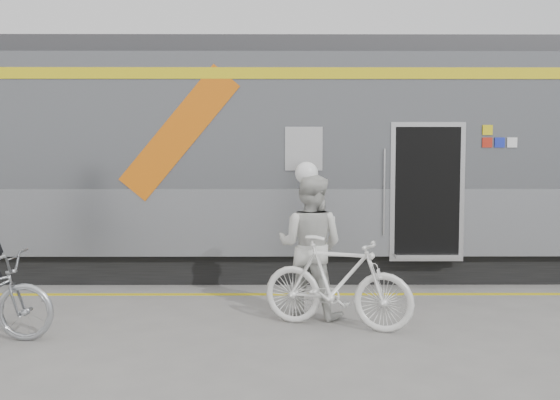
{
  "coord_description": "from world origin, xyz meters",
  "views": [
    {
      "loc": [
        0.4,
        -6.84,
        2.09
      ],
      "look_at": [
        0.44,
        1.6,
        1.5
      ],
      "focal_mm": 38.0,
      "sensor_mm": 36.0,
      "label": 1
    }
  ],
  "objects": [
    {
      "name": "helmet_woman",
      "position": [
        0.84,
        0.9,
        2.03
      ],
      "size": [
        0.3,
        0.3,
        0.3
      ],
      "primitive_type": "sphere",
      "color": "white",
      "rests_on": "woman"
    },
    {
      "name": "woman",
      "position": [
        0.84,
        0.9,
        0.94
      ],
      "size": [
        1.11,
        1.0,
        1.88
      ],
      "primitive_type": "imported",
      "rotation": [
        0.0,
        0.0,
        2.76
      ],
      "color": "silver",
      "rests_on": "ground"
    },
    {
      "name": "safety_strip",
      "position": [
        0.0,
        2.15,
        0.0
      ],
      "size": [
        24.0,
        0.12,
        0.01
      ],
      "primitive_type": "cube",
      "color": "gold",
      "rests_on": "ground"
    },
    {
      "name": "train",
      "position": [
        0.64,
        4.19,
        2.05
      ],
      "size": [
        24.0,
        3.17,
        4.1
      ],
      "color": "black",
      "rests_on": "ground"
    },
    {
      "name": "ground",
      "position": [
        0.0,
        0.0,
        0.0
      ],
      "size": [
        90.0,
        90.0,
        0.0
      ],
      "primitive_type": "plane",
      "color": "slate",
      "rests_on": "ground"
    },
    {
      "name": "bicycle_right",
      "position": [
        1.14,
        0.35,
        0.57
      ],
      "size": [
        1.96,
        1.2,
        1.14
      ],
      "primitive_type": "imported",
      "rotation": [
        0.0,
        0.0,
        1.19
      ],
      "color": "white",
      "rests_on": "ground"
    }
  ]
}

